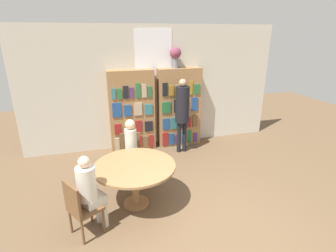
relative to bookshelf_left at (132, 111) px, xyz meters
The scene contains 11 objects.
ground_plane 3.57m from the bookshelf_left, 79.85° to the right, with size 16.00×16.00×0.00m, color brown.
wall_back 0.82m from the bookshelf_left, 17.83° to the left, with size 6.40×0.07×3.00m.
bookshelf_left is the anchor object (origin of this frame).
bookshelf_right 1.21m from the bookshelf_left, ahead, with size 1.09×0.34×1.99m.
flower_vase 1.71m from the bookshelf_left, ahead, with size 0.27×0.27×0.49m.
reading_table 2.35m from the bookshelf_left, 97.65° to the right, with size 1.35×1.35×0.75m.
chair_near_camera 3.11m from the bookshelf_left, 112.51° to the right, with size 0.55×0.55×0.89m.
chair_left_side 1.41m from the bookshelf_left, 100.05° to the right, with size 0.43×0.43×0.89m.
seated_reader_left 1.53m from the bookshelf_left, 99.38° to the right, with size 0.26×0.36×1.25m.
seated_reader_right 2.94m from the bookshelf_left, 110.45° to the right, with size 0.42×0.40×1.23m.
librarian_standing 1.24m from the bookshelf_left, 24.05° to the right, with size 0.33×0.60×1.81m.
Camera 1 is at (-1.43, -2.77, 2.81)m, focal length 28.00 mm.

